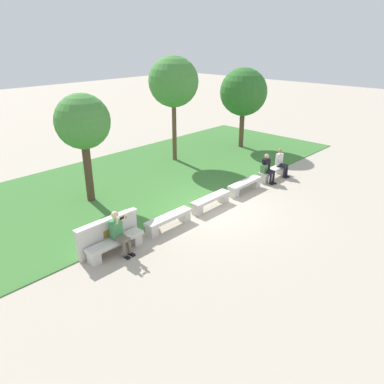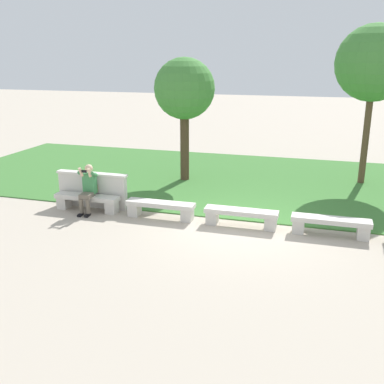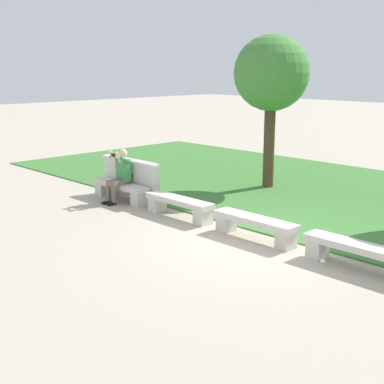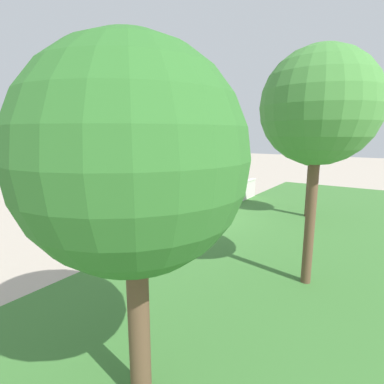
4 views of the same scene
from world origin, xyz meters
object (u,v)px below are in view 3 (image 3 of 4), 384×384
(tree_left_background, at_px, (271,75))
(bench_near, at_px, (179,205))
(bench_main, at_px, (120,189))
(person_photographer, at_px, (120,173))
(bench_mid, at_px, (255,225))
(bench_far, at_px, (357,252))

(tree_left_background, bearing_deg, bench_near, -82.25)
(bench_main, height_order, tree_left_background, tree_left_background)
(bench_near, distance_m, person_photographer, 2.12)
(bench_near, relative_size, bench_mid, 1.00)
(bench_main, xyz_separation_m, tree_left_background, (1.65, 3.86, 2.78))
(bench_near, xyz_separation_m, tree_left_background, (-0.53, 3.86, 2.78))
(bench_mid, relative_size, bench_far, 1.00)
(bench_near, xyz_separation_m, bench_mid, (2.17, 0.00, 0.00))
(bench_mid, height_order, bench_far, same)
(bench_mid, bearing_deg, tree_left_background, 124.94)
(bench_near, height_order, tree_left_background, tree_left_background)
(tree_left_background, bearing_deg, bench_main, -113.09)
(bench_mid, relative_size, tree_left_background, 0.45)
(person_photographer, bearing_deg, tree_left_background, 68.60)
(person_photographer, bearing_deg, bench_mid, 1.05)
(bench_mid, distance_m, bench_far, 2.17)
(bench_far, bearing_deg, tree_left_background, 141.59)
(bench_main, height_order, bench_far, same)
(bench_main, relative_size, bench_mid, 1.00)
(person_photographer, height_order, tree_left_background, tree_left_background)
(bench_mid, relative_size, person_photographer, 1.41)
(bench_mid, bearing_deg, bench_near, 180.00)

